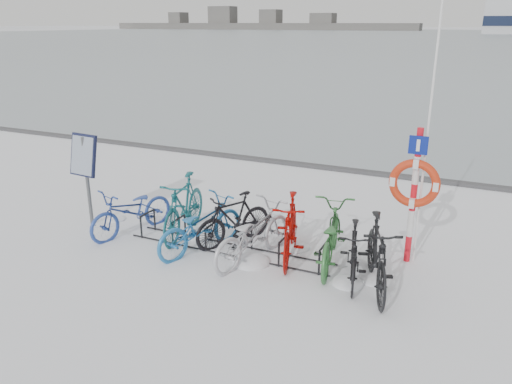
{
  "coord_description": "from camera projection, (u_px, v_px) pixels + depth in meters",
  "views": [
    {
      "loc": [
        3.95,
        -7.39,
        3.99
      ],
      "look_at": [
        0.27,
        0.6,
        0.99
      ],
      "focal_mm": 35.0,
      "sensor_mm": 36.0,
      "label": 1
    }
  ],
  "objects": [
    {
      "name": "ground",
      "position": [
        229.0,
        250.0,
        9.2
      ],
      "size": [
        900.0,
        900.0,
        0.0
      ],
      "primitive_type": "plane",
      "color": "white",
      "rests_on": "ground"
    },
    {
      "name": "ice_sheet",
      "position": [
        480.0,
        37.0,
        142.48
      ],
      "size": [
        400.0,
        298.0,
        0.02
      ],
      "primitive_type": "cube",
      "color": "#9EAAB2",
      "rests_on": "ground"
    },
    {
      "name": "quay_edge",
      "position": [
        325.0,
        167.0,
        14.26
      ],
      "size": [
        400.0,
        0.25,
        0.1
      ],
      "primitive_type": "cube",
      "color": "#3F3F42",
      "rests_on": "ground"
    },
    {
      "name": "bike_rack",
      "position": [
        229.0,
        241.0,
        9.14
      ],
      "size": [
        4.0,
        0.48,
        0.46
      ],
      "color": "black",
      "rests_on": "ground"
    },
    {
      "name": "info_board",
      "position": [
        84.0,
        161.0,
        9.93
      ],
      "size": [
        0.65,
        0.29,
        1.91
      ],
      "rotation": [
        0.0,
        0.0,
        -0.09
      ],
      "color": "#595B5E",
      "rests_on": "ground"
    },
    {
      "name": "lifebuoy_station",
      "position": [
        415.0,
        184.0,
        8.27
      ],
      "size": [
        0.83,
        0.23,
        4.32
      ],
      "color": "red",
      "rests_on": "ground"
    },
    {
      "name": "shoreline",
      "position": [
        251.0,
        24.0,
        280.1
      ],
      "size": [
        180.0,
        12.0,
        9.5
      ],
      "color": "#494949",
      "rests_on": "ground"
    },
    {
      "name": "bike_0",
      "position": [
        132.0,
        209.0,
        9.82
      ],
      "size": [
        1.18,
        1.99,
        0.99
      ],
      "primitive_type": "imported",
      "rotation": [
        0.0,
        0.0,
        -0.3
      ],
      "color": "#2A4599",
      "rests_on": "ground"
    },
    {
      "name": "bike_1",
      "position": [
        184.0,
        205.0,
        9.75
      ],
      "size": [
        0.93,
        2.08,
        1.21
      ],
      "primitive_type": "imported",
      "rotation": [
        0.0,
        0.0,
        0.18
      ],
      "color": "#155860",
      "rests_on": "ground"
    },
    {
      "name": "bike_2",
      "position": [
        200.0,
        224.0,
        9.06
      ],
      "size": [
        1.28,
        2.06,
        1.02
      ],
      "primitive_type": "imported",
      "rotation": [
        0.0,
        0.0,
        2.8
      ],
      "color": "#226CAD",
      "rests_on": "ground"
    },
    {
      "name": "bike_3",
      "position": [
        234.0,
        218.0,
        9.37
      ],
      "size": [
        1.2,
        1.7,
        1.01
      ],
      "primitive_type": "imported",
      "rotation": [
        0.0,
        0.0,
        -0.49
      ],
      "color": "black",
      "rests_on": "ground"
    },
    {
      "name": "bike_4",
      "position": [
        253.0,
        232.0,
        8.68
      ],
      "size": [
        1.18,
        2.12,
        1.05
      ],
      "primitive_type": "imported",
      "rotation": [
        0.0,
        0.0,
        2.89
      ],
      "color": "#B0B1B8",
      "rests_on": "ground"
    },
    {
      "name": "bike_5",
      "position": [
        290.0,
        227.0,
        8.79
      ],
      "size": [
        1.01,
        1.98,
        1.15
      ],
      "primitive_type": "imported",
      "rotation": [
        0.0,
        0.0,
        0.26
      ],
      "color": "#970803",
      "rests_on": "ground"
    },
    {
      "name": "bike_6",
      "position": [
        330.0,
        234.0,
        8.58
      ],
      "size": [
        1.05,
        2.13,
        1.07
      ],
      "primitive_type": "imported",
      "rotation": [
        0.0,
        0.0,
        3.32
      ],
      "color": "#2F6D33",
      "rests_on": "ground"
    },
    {
      "name": "bike_7",
      "position": [
        354.0,
        252.0,
        8.02
      ],
      "size": [
        0.83,
        1.68,
        0.97
      ],
      "primitive_type": "imported",
      "rotation": [
        0.0,
        0.0,
        0.24
      ],
      "color": "black",
      "rests_on": "ground"
    },
    {
      "name": "bike_8",
      "position": [
        377.0,
        253.0,
        7.73
      ],
      "size": [
        1.17,
        2.04,
        1.18
      ],
      "primitive_type": "imported",
      "rotation": [
        0.0,
        0.0,
        0.33
      ],
      "color": "black",
      "rests_on": "ground"
    },
    {
      "name": "snow_drifts",
      "position": [
        265.0,
        257.0,
        8.94
      ],
      "size": [
        5.95,
        1.49,
        0.23
      ],
      "color": "white",
      "rests_on": "ground"
    }
  ]
}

